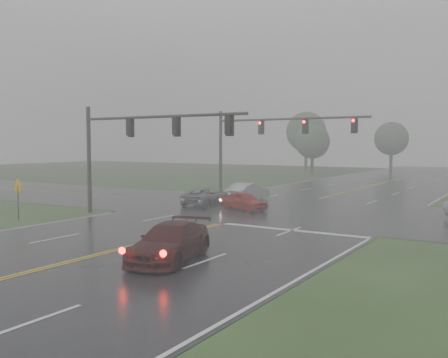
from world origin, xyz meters
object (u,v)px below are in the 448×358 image
Objects in this scene: sedan_silver at (248,201)px; car_grey at (206,205)px; signal_gantry_near at (131,138)px; signal_gantry_far at (262,135)px; sedan_red at (244,210)px; sedan_maroon at (170,261)px.

car_grey is at bearing 74.90° from sedan_silver.
signal_gantry_near reaches higher than sedan_silver.
sedan_silver is 4.38m from car_grey.
sedan_silver is 7.43m from signal_gantry_far.
signal_gantry_near is at bearing 163.43° from sedan_red.
signal_gantry_far is (-3.76, 9.96, 5.53)m from sedan_red.
signal_gantry_far is (0.15, 8.99, 5.53)m from car_grey.
sedan_maroon is at bearing -144.01° from sedan_red.
sedan_silver is at bearing -76.13° from signal_gantry_far.
car_grey is (-3.92, 0.97, 0.00)m from sedan_red.
sedan_maroon is 13.66m from signal_gantry_near.
signal_gantry_far is (-1.19, 4.82, 5.53)m from sedan_silver.
sedan_maroon is 0.41× the size of signal_gantry_near.
signal_gantry_near reaches higher than sedan_red.
car_grey is at bearing 104.96° from sedan_maroon.
sedan_silver is at bearing -114.04° from car_grey.
sedan_maroon is 0.35× the size of signal_gantry_far.
sedan_red is 0.26× the size of signal_gantry_far.
sedan_red is 9.55m from signal_gantry_near.
sedan_maroon is at bearing 113.72° from sedan_silver.
sedan_maroon is 1.14× the size of sedan_silver.
sedan_red is at bearing 94.31° from sedan_maroon.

